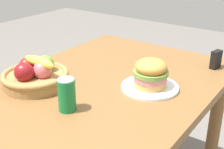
# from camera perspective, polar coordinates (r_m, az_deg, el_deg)

# --- Properties ---
(dining_table) EXTENTS (1.40, 0.90, 0.75)m
(dining_table) POSITION_cam_1_polar(r_m,az_deg,el_deg) (1.35, -3.47, -6.49)
(dining_table) COLOR brown
(dining_table) RESTS_ON ground_plane
(plate) EXTENTS (0.25, 0.25, 0.01)m
(plate) POSITION_cam_1_polar(r_m,az_deg,el_deg) (1.31, 7.11, -2.35)
(plate) COLOR white
(plate) RESTS_ON dining_table
(sandwich) EXTENTS (0.15, 0.15, 0.12)m
(sandwich) POSITION_cam_1_polar(r_m,az_deg,el_deg) (1.28, 7.25, 0.33)
(sandwich) COLOR tan
(sandwich) RESTS_ON plate
(soda_can) EXTENTS (0.07, 0.07, 0.13)m
(soda_can) POSITION_cam_1_polar(r_m,az_deg,el_deg) (1.12, -8.48, -3.78)
(soda_can) COLOR #147238
(soda_can) RESTS_ON dining_table
(fruit_basket) EXTENTS (0.29, 0.29, 0.14)m
(fruit_basket) POSITION_cam_1_polar(r_m,az_deg,el_deg) (1.35, -14.13, -0.09)
(fruit_basket) COLOR #9E7542
(fruit_basket) RESTS_ON dining_table
(napkin_holder) EXTENTS (0.06, 0.04, 0.09)m
(napkin_holder) POSITION_cam_1_polar(r_m,az_deg,el_deg) (1.58, 18.92, 2.68)
(napkin_holder) COLOR black
(napkin_holder) RESTS_ON dining_table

